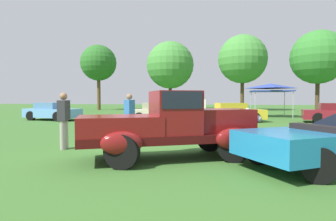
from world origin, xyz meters
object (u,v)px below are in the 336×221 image
object	(u,v)px
spectator_between_cars	(129,114)
show_car_cream	(160,112)
show_car_skyblue	(52,112)
show_car_yellow	(232,113)
spectator_near_truck	(64,119)
spectator_by_row	(202,109)
canopy_tent_left_field	(271,87)
feature_pickup_truck	(171,124)
neighbor_convertible	(332,141)

from	to	relation	value
spectator_between_cars	show_car_cream	bearing A→B (deg)	93.00
show_car_skyblue	show_car_cream	xyz separation A→B (m)	(7.70, 0.07, 0.00)
show_car_skyblue	show_car_yellow	xyz separation A→B (m)	(12.31, 0.72, 0.00)
show_car_yellow	spectator_near_truck	distance (m)	12.02
show_car_yellow	spectator_by_row	xyz separation A→B (m)	(-1.79, -2.53, 0.31)
spectator_near_truck	canopy_tent_left_field	distance (m)	18.38
spectator_by_row	canopy_tent_left_field	xyz separation A→B (m)	(5.08, 7.93, 1.51)
show_car_yellow	canopy_tent_left_field	bearing A→B (deg)	58.57
show_car_skyblue	spectator_between_cars	bearing A→B (deg)	-42.90
spectator_between_cars	show_car_skyblue	bearing A→B (deg)	137.10
feature_pickup_truck	show_car_cream	distance (m)	11.09
neighbor_convertible	show_car_skyblue	world-z (taller)	neighbor_convertible
show_car_yellow	spectator_between_cars	size ratio (longest dim) A/B	2.50
neighbor_convertible	spectator_between_cars	bearing A→B (deg)	149.88
spectator_between_cars	spectator_near_truck	bearing A→B (deg)	-116.72
show_car_skyblue	canopy_tent_left_field	distance (m)	16.86
show_car_cream	show_car_yellow	xyz separation A→B (m)	(4.61, 0.65, -0.00)
show_car_cream	canopy_tent_left_field	xyz separation A→B (m)	(7.91, 6.04, 1.82)
spectator_by_row	spectator_between_cars	bearing A→B (deg)	-113.04
feature_pickup_truck	show_car_yellow	world-z (taller)	feature_pickup_truck
show_car_yellow	canopy_tent_left_field	size ratio (longest dim) A/B	1.38
show_car_yellow	canopy_tent_left_field	world-z (taller)	canopy_tent_left_field
feature_pickup_truck	neighbor_convertible	world-z (taller)	feature_pickup_truck
feature_pickup_truck	canopy_tent_left_field	distance (m)	17.74
neighbor_convertible	show_car_cream	distance (m)	12.58
feature_pickup_truck	spectator_near_truck	size ratio (longest dim) A/B	2.73
feature_pickup_truck	canopy_tent_left_field	size ratio (longest dim) A/B	1.50
show_car_cream	show_car_yellow	bearing A→B (deg)	8.03
show_car_cream	spectator_by_row	size ratio (longest dim) A/B	2.69
show_car_cream	neighbor_convertible	bearing A→B (deg)	-60.56
show_car_cream	canopy_tent_left_field	world-z (taller)	canopy_tent_left_field
spectator_near_truck	neighbor_convertible	bearing A→B (deg)	-7.30
spectator_near_truck	canopy_tent_left_field	bearing A→B (deg)	61.48
neighbor_convertible	show_car_yellow	size ratio (longest dim) A/B	1.04
neighbor_convertible	spectator_near_truck	distance (m)	7.09
feature_pickup_truck	show_car_skyblue	xyz separation A→B (m)	(-10.23, 10.72, -0.27)
neighbor_convertible	show_car_yellow	xyz separation A→B (m)	(-1.57, 11.60, 0.02)
neighbor_convertible	show_car_cream	world-z (taller)	neighbor_convertible
canopy_tent_left_field	spectator_between_cars	bearing A→B (deg)	-118.84
neighbor_convertible	spectator_near_truck	world-z (taller)	spectator_near_truck
neighbor_convertible	canopy_tent_left_field	world-z (taller)	canopy_tent_left_field
spectator_by_row	show_car_cream	bearing A→B (deg)	146.35
neighbor_convertible	show_car_yellow	world-z (taller)	neighbor_convertible
show_car_cream	canopy_tent_left_field	bearing A→B (deg)	37.39
feature_pickup_truck	spectator_by_row	xyz separation A→B (m)	(0.30, 8.91, 0.05)
show_car_yellow	spectator_between_cars	distance (m)	9.27
show_car_yellow	neighbor_convertible	bearing A→B (deg)	-82.30
spectator_by_row	feature_pickup_truck	bearing A→B (deg)	-91.93
show_car_cream	spectator_between_cars	bearing A→B (deg)	-87.00
spectator_by_row	canopy_tent_left_field	distance (m)	9.53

